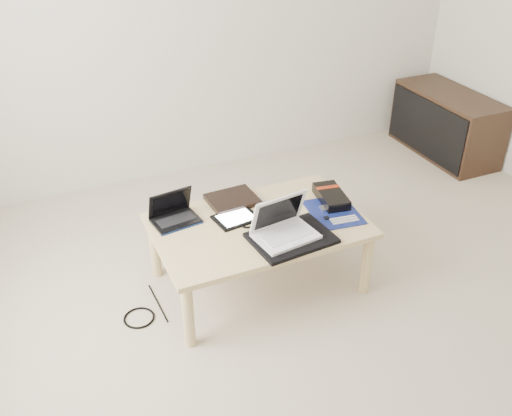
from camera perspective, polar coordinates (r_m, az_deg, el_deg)
name	(u,v)px	position (r m, az deg, el deg)	size (l,w,h in m)	color
ground	(347,330)	(2.99, 9.11, -11.96)	(4.00, 4.00, 0.00)	beige
coffee_table	(259,231)	(3.03, 0.27, -2.29)	(1.10, 0.70, 0.40)	#E3C989
media_cabinet	(446,124)	(4.78, 18.45, 7.99)	(0.41, 0.90, 0.50)	#372416
book	(232,200)	(3.18, -2.38, 0.84)	(0.28, 0.23, 0.03)	black
netbook	(174,215)	(3.03, -8.21, -0.66)	(0.26, 0.21, 0.17)	black
tablet	(236,218)	(3.03, -2.03, -1.00)	(0.25, 0.20, 0.01)	black
remote	(264,208)	(3.11, 0.82, 0.03)	(0.06, 0.24, 0.02)	#B6B5BA
neoprene_sleeve	(291,238)	(2.87, 3.56, -3.01)	(0.40, 0.29, 0.02)	black
white_laptop	(283,228)	(2.85, 2.76, -1.97)	(0.33, 0.25, 0.21)	white
motherboard	(334,212)	(3.11, 7.79, -0.40)	(0.29, 0.34, 0.01)	#0D1953
gpu_box	(331,197)	(3.20, 7.52, 1.14)	(0.17, 0.28, 0.06)	black
cable_coil	(248,223)	(2.99, -0.84, -1.52)	(0.09, 0.09, 0.01)	black
floor_cable_coil	(139,318)	(3.07, -11.62, -10.71)	(0.16, 0.16, 0.01)	black
floor_cable_trail	(158,303)	(3.14, -9.78, -9.34)	(0.01, 0.01, 0.33)	black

